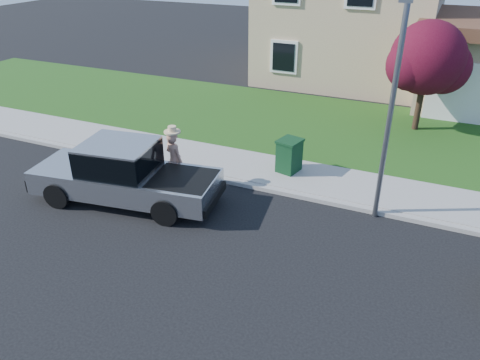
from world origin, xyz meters
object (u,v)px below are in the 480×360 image
at_px(trash_bin, 289,155).
at_px(street_lamp, 392,100).
at_px(woman, 174,160).
at_px(pickup_truck, 124,175).
at_px(ornamental_tree, 428,61).

height_order(trash_bin, street_lamp, street_lamp).
distance_m(trash_bin, street_lamp, 4.05).
relative_size(woman, street_lamp, 0.34).
distance_m(pickup_truck, ornamental_tree, 11.22).
height_order(ornamental_tree, trash_bin, ornamental_tree).
relative_size(ornamental_tree, trash_bin, 3.88).
bearing_deg(ornamental_tree, woman, -128.41).
distance_m(pickup_truck, woman, 1.47).
bearing_deg(pickup_truck, ornamental_tree, 43.84).
relative_size(woman, ornamental_tree, 0.48).
distance_m(ornamental_tree, street_lamp, 6.86).
height_order(pickup_truck, trash_bin, pickup_truck).
bearing_deg(street_lamp, pickup_truck, -164.88).
bearing_deg(trash_bin, woman, -128.60).
bearing_deg(trash_bin, street_lamp, -12.86).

